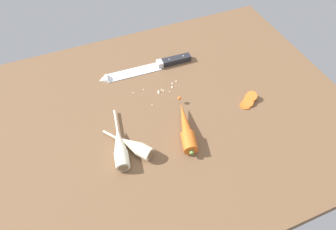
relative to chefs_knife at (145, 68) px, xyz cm
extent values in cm
cube|color=brown|center=(-0.68, -22.07, -2.65)|extent=(120.00, 90.00, 4.00)
cube|color=silver|center=(-4.21, 0.15, -0.40)|extent=(20.15, 5.13, 0.50)
cone|color=silver|center=(-15.40, 0.57, -0.40)|extent=(3.14, 4.07, 3.96)
cube|color=silver|center=(5.78, -0.21, 0.45)|extent=(2.11, 3.01, 2.20)
cube|color=#232328|center=(12.28, -0.45, 0.45)|extent=(11.10, 3.20, 2.20)
sphere|color=silver|center=(9.48, -0.35, 1.55)|extent=(0.50, 0.50, 0.50)
sphere|color=silver|center=(15.08, -0.56, 1.55)|extent=(0.50, 0.50, 0.50)
cylinder|color=#D6601E|center=(1.04, -36.15, 1.45)|extent=(5.57, 6.95, 4.20)
cone|color=#D6601E|center=(2.85, -29.06, 1.45)|extent=(7.47, 15.18, 3.99)
sphere|color=#D6601E|center=(5.30, -19.40, 1.45)|extent=(1.20, 1.20, 1.20)
cylinder|color=#5B7F3D|center=(0.14, -39.69, 1.45)|extent=(1.41, 1.26, 1.20)
cylinder|color=beige|center=(-18.69, -34.47, 1.35)|extent=(4.74, 5.62, 4.00)
cone|color=beige|center=(-17.59, -27.53, 1.35)|extent=(5.15, 9.48, 3.80)
cylinder|color=beige|center=(-16.47, -20.41, 0.45)|extent=(2.21, 9.73, 0.70)
cylinder|color=#7A6647|center=(-19.08, -36.98, 1.35)|extent=(2.81, 0.73, 2.80)
cylinder|color=beige|center=(-12.03, -34.27, 1.35)|extent=(5.59, 5.59, 4.00)
cone|color=beige|center=(-15.33, -29.83, 1.35)|extent=(7.28, 7.96, 3.80)
cylinder|color=beige|center=(-18.72, -25.27, 0.45)|extent=(5.13, 6.58, 0.70)
cylinder|color=#7A6647|center=(-10.84, -35.88, 1.35)|extent=(2.43, 1.91, 2.80)
cylinder|color=#D6601E|center=(24.74, -28.95, -0.30)|extent=(3.44, 3.44, 0.70)
cylinder|color=#D6601E|center=(25.94, -28.47, -0.06)|extent=(3.82, 3.65, 2.31)
cylinder|color=#D6601E|center=(26.76, -27.78, 0.19)|extent=(3.66, 3.53, 2.07)
cylinder|color=#D6601E|center=(27.46, -27.12, 0.43)|extent=(3.62, 3.49, 2.00)
cylinder|color=#D6601E|center=(28.08, -27.03, 0.68)|extent=(3.90, 3.67, 2.68)
sphere|color=beige|center=(2.09, -11.72, -0.37)|extent=(0.57, 0.57, 0.57)
sphere|color=beige|center=(0.43, -13.11, -0.40)|extent=(0.51, 0.51, 0.51)
sphere|color=beige|center=(5.82, -12.12, -0.28)|extent=(0.75, 0.75, 0.75)
sphere|color=beige|center=(8.30, -9.94, -0.32)|extent=(0.65, 0.65, 0.65)
sphere|color=beige|center=(0.73, -11.93, -0.37)|extent=(0.57, 0.57, 0.57)
sphere|color=beige|center=(-3.70, -9.39, -0.40)|extent=(0.50, 0.50, 0.50)
sphere|color=beige|center=(2.48, -12.52, -0.32)|extent=(0.66, 0.66, 0.66)
sphere|color=beige|center=(0.64, -12.62, -0.21)|extent=(0.88, 0.88, 0.88)
sphere|color=beige|center=(4.23, -13.63, -0.45)|extent=(0.41, 0.41, 0.41)
sphere|color=beige|center=(-7.52, -9.43, -0.40)|extent=(0.51, 0.51, 0.51)
sphere|color=beige|center=(6.56, -10.39, -0.32)|extent=(0.66, 0.66, 0.66)
sphere|color=beige|center=(-3.39, -17.00, -0.42)|extent=(0.45, 0.45, 0.45)
camera|label=1|loc=(-22.52, -77.57, 72.08)|focal=31.30mm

